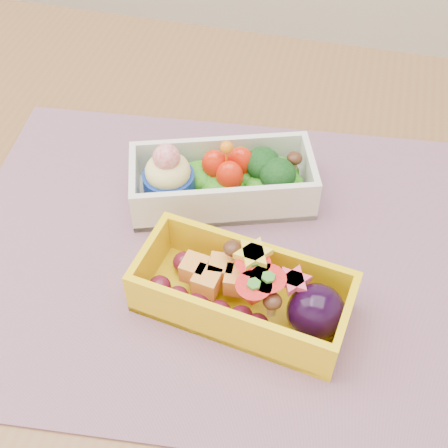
% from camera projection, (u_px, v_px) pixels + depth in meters
% --- Properties ---
extents(table, '(1.20, 0.80, 0.75)m').
position_uv_depth(table, '(199.00, 296.00, 0.68)').
color(table, brown).
rests_on(table, ground).
extents(placemat, '(0.56, 0.45, 0.00)m').
position_uv_depth(placemat, '(216.00, 252.00, 0.59)').
color(placemat, '#8C606D').
rests_on(placemat, table).
extents(bento_white, '(0.21, 0.14, 0.08)m').
position_uv_depth(bento_white, '(222.00, 180.00, 0.62)').
color(bento_white, silver).
rests_on(bento_white, placemat).
extents(bento_yellow, '(0.20, 0.11, 0.06)m').
position_uv_depth(bento_yellow, '(247.00, 293.00, 0.53)').
color(bento_yellow, yellow).
rests_on(bento_yellow, placemat).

